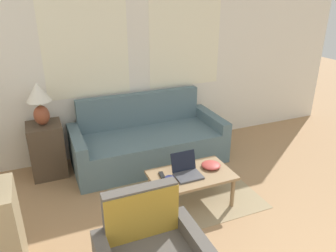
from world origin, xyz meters
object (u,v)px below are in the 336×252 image
object	(u,v)px
tv_remote	(162,176)
table_lamp	(39,99)
coffee_table	(191,177)
laptop	(187,170)
snack_bowl	(211,165)
couch	(148,142)
cup_navy	(170,180)

from	to	relation	value
tv_remote	table_lamp	bearing A→B (deg)	131.87
coffee_table	laptop	bearing A→B (deg)	171.12
snack_bowl	tv_remote	bearing A→B (deg)	177.03
laptop	snack_bowl	xyz separation A→B (m)	(0.33, 0.04, -0.03)
couch	cup_navy	distance (m)	1.25
tv_remote	snack_bowl	bearing A→B (deg)	-2.97
tv_remote	coffee_table	bearing A→B (deg)	-13.56
laptop	snack_bowl	bearing A→B (deg)	6.40
couch	snack_bowl	xyz separation A→B (m)	(0.37, -1.11, 0.14)
table_lamp	cup_navy	distance (m)	1.87
table_lamp	tv_remote	bearing A→B (deg)	-48.13
cup_navy	laptop	bearing A→B (deg)	19.93
snack_bowl	couch	bearing A→B (deg)	108.33
snack_bowl	laptop	bearing A→B (deg)	-173.60
cup_navy	tv_remote	size ratio (longest dim) A/B	0.64
couch	coffee_table	bearing A→B (deg)	-85.12
couch	table_lamp	distance (m)	1.52
coffee_table	cup_navy	world-z (taller)	cup_navy
couch	tv_remote	distance (m)	1.11
coffee_table	laptop	size ratio (longest dim) A/B	3.20
table_lamp	snack_bowl	xyz separation A→B (m)	(1.68, -1.25, -0.61)
table_lamp	snack_bowl	bearing A→B (deg)	-36.73
table_lamp	coffee_table	distance (m)	2.03
coffee_table	snack_bowl	xyz separation A→B (m)	(0.27, 0.05, 0.07)
table_lamp	tv_remote	xyz separation A→B (m)	(1.09, -1.22, -0.63)
couch	tv_remote	world-z (taller)	couch
table_lamp	snack_bowl	distance (m)	2.18
laptop	table_lamp	bearing A→B (deg)	136.38
table_lamp	tv_remote	world-z (taller)	table_lamp
coffee_table	cup_navy	distance (m)	0.31
coffee_table	tv_remote	size ratio (longest dim) A/B	5.85
cup_navy	table_lamp	bearing A→B (deg)	129.14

